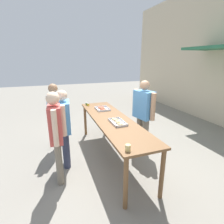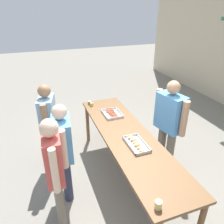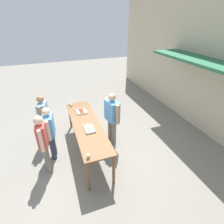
{
  "view_description": "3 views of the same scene",
  "coord_description": "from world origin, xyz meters",
  "px_view_note": "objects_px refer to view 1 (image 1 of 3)",
  "views": [
    {
      "loc": [
        3.24,
        -1.18,
        2.1
      ],
      "look_at": [
        0.0,
        0.0,
        1.04
      ],
      "focal_mm": 28.0,
      "sensor_mm": 36.0,
      "label": 1
    },
    {
      "loc": [
        2.58,
        -1.19,
        2.72
      ],
      "look_at": [
        -0.74,
        0.02,
        0.94
      ],
      "focal_mm": 35.0,
      "sensor_mm": 36.0,
      "label": 2
    },
    {
      "loc": [
        4.09,
        -0.72,
        3.54
      ],
      "look_at": [
        -0.1,
        0.8,
        1.07
      ],
      "focal_mm": 28.0,
      "sensor_mm": 36.0,
      "label": 3
    }
  ],
  "objects_px": {
    "condiment_jar_ketchup": "(88,104)",
    "beer_cup": "(128,148)",
    "person_customer_with_cup": "(56,130)",
    "person_server_behind_table": "(143,110)",
    "person_customer_holding_hotdog": "(55,112)",
    "food_tray_sausages": "(102,109)",
    "food_tray_buns": "(117,122)",
    "condiment_jar_mustard": "(87,104)",
    "person_customer_waiting_in_line": "(64,123)"
  },
  "relations": [
    {
      "from": "condiment_jar_ketchup",
      "to": "beer_cup",
      "type": "distance_m",
      "value": 2.55
    },
    {
      "from": "condiment_jar_ketchup",
      "to": "beer_cup",
      "type": "bearing_deg",
      "value": -0.31
    },
    {
      "from": "condiment_jar_ketchup",
      "to": "person_customer_with_cup",
      "type": "relative_size",
      "value": 0.04
    },
    {
      "from": "person_server_behind_table",
      "to": "person_customer_holding_hotdog",
      "type": "distance_m",
      "value": 2.03
    },
    {
      "from": "food_tray_sausages",
      "to": "food_tray_buns",
      "type": "xyz_separation_m",
      "value": [
        1.02,
        -0.0,
        0.01
      ]
    },
    {
      "from": "condiment_jar_mustard",
      "to": "condiment_jar_ketchup",
      "type": "xyz_separation_m",
      "value": [
        0.09,
        0.02,
        0.0
      ]
    },
    {
      "from": "food_tray_sausages",
      "to": "person_customer_with_cup",
      "type": "xyz_separation_m",
      "value": [
        1.19,
        -1.16,
        0.07
      ]
    },
    {
      "from": "beer_cup",
      "to": "condiment_jar_ketchup",
      "type": "bearing_deg",
      "value": 179.69
    },
    {
      "from": "beer_cup",
      "to": "person_server_behind_table",
      "type": "xyz_separation_m",
      "value": [
        -1.41,
        1.05,
        0.03
      ]
    },
    {
      "from": "food_tray_buns",
      "to": "person_customer_waiting_in_line",
      "type": "height_order",
      "value": "person_customer_waiting_in_line"
    },
    {
      "from": "food_tray_buns",
      "to": "person_customer_with_cup",
      "type": "height_order",
      "value": "person_customer_with_cup"
    },
    {
      "from": "condiment_jar_ketchup",
      "to": "person_customer_waiting_in_line",
      "type": "xyz_separation_m",
      "value": [
        1.2,
        -0.74,
        -0.01
      ]
    },
    {
      "from": "person_server_behind_table",
      "to": "person_customer_with_cup",
      "type": "bearing_deg",
      "value": -85.86
    },
    {
      "from": "condiment_jar_ketchup",
      "to": "person_customer_holding_hotdog",
      "type": "bearing_deg",
      "value": -64.46
    },
    {
      "from": "person_customer_with_cup",
      "to": "condiment_jar_mustard",
      "type": "bearing_deg",
      "value": -23.23
    },
    {
      "from": "condiment_jar_mustard",
      "to": "person_customer_waiting_in_line",
      "type": "height_order",
      "value": "person_customer_waiting_in_line"
    },
    {
      "from": "person_customer_waiting_in_line",
      "to": "beer_cup",
      "type": "bearing_deg",
      "value": -145.65
    },
    {
      "from": "condiment_jar_ketchup",
      "to": "person_customer_with_cup",
      "type": "height_order",
      "value": "person_customer_with_cup"
    },
    {
      "from": "beer_cup",
      "to": "person_customer_waiting_in_line",
      "type": "relative_size",
      "value": 0.06
    },
    {
      "from": "food_tray_sausages",
      "to": "person_customer_waiting_in_line",
      "type": "relative_size",
      "value": 0.25
    },
    {
      "from": "condiment_jar_mustard",
      "to": "person_server_behind_table",
      "type": "bearing_deg",
      "value": 40.72
    },
    {
      "from": "food_tray_sausages",
      "to": "person_customer_holding_hotdog",
      "type": "height_order",
      "value": "person_customer_holding_hotdog"
    },
    {
      "from": "condiment_jar_mustard",
      "to": "person_customer_holding_hotdog",
      "type": "relative_size",
      "value": 0.04
    },
    {
      "from": "condiment_jar_mustard",
      "to": "person_customer_with_cup",
      "type": "bearing_deg",
      "value": -26.67
    },
    {
      "from": "food_tray_buns",
      "to": "beer_cup",
      "type": "xyz_separation_m",
      "value": [
        1.05,
        -0.26,
        0.03
      ]
    },
    {
      "from": "person_customer_with_cup",
      "to": "person_customer_waiting_in_line",
      "type": "xyz_separation_m",
      "value": [
        -0.47,
        0.17,
        -0.06
      ]
    },
    {
      "from": "food_tray_buns",
      "to": "person_customer_with_cup",
      "type": "bearing_deg",
      "value": -81.47
    },
    {
      "from": "beer_cup",
      "to": "food_tray_buns",
      "type": "bearing_deg",
      "value": 165.85
    },
    {
      "from": "condiment_jar_ketchup",
      "to": "person_customer_with_cup",
      "type": "distance_m",
      "value": 1.9
    },
    {
      "from": "person_customer_waiting_in_line",
      "to": "food_tray_sausages",
      "type": "bearing_deg",
      "value": -48.01
    },
    {
      "from": "condiment_jar_mustard",
      "to": "person_customer_waiting_in_line",
      "type": "relative_size",
      "value": 0.04
    },
    {
      "from": "beer_cup",
      "to": "person_customer_holding_hotdog",
      "type": "xyz_separation_m",
      "value": [
        -2.13,
        -0.85,
        -0.01
      ]
    },
    {
      "from": "person_server_behind_table",
      "to": "person_customer_waiting_in_line",
      "type": "distance_m",
      "value": 1.78
    },
    {
      "from": "condiment_jar_ketchup",
      "to": "beer_cup",
      "type": "xyz_separation_m",
      "value": [
        2.55,
        -0.01,
        0.01
      ]
    },
    {
      "from": "food_tray_sausages",
      "to": "person_customer_holding_hotdog",
      "type": "xyz_separation_m",
      "value": [
        -0.07,
        -1.11,
        0.02
      ]
    },
    {
      "from": "condiment_jar_ketchup",
      "to": "person_customer_holding_hotdog",
      "type": "distance_m",
      "value": 0.96
    },
    {
      "from": "condiment_jar_mustard",
      "to": "person_customer_waiting_in_line",
      "type": "distance_m",
      "value": 1.48
    },
    {
      "from": "condiment_jar_ketchup",
      "to": "person_server_behind_table",
      "type": "bearing_deg",
      "value": 42.39
    },
    {
      "from": "food_tray_buns",
      "to": "condiment_jar_mustard",
      "type": "relative_size",
      "value": 6.94
    },
    {
      "from": "food_tray_buns",
      "to": "person_customer_waiting_in_line",
      "type": "xyz_separation_m",
      "value": [
        -0.3,
        -0.99,
        -0.0
      ]
    },
    {
      "from": "condiment_jar_ketchup",
      "to": "person_customer_with_cup",
      "type": "bearing_deg",
      "value": -28.43
    },
    {
      "from": "person_customer_holding_hotdog",
      "to": "person_customer_waiting_in_line",
      "type": "relative_size",
      "value": 1.01
    },
    {
      "from": "food_tray_buns",
      "to": "person_customer_waiting_in_line",
      "type": "bearing_deg",
      "value": -106.67
    },
    {
      "from": "condiment_jar_mustard",
      "to": "person_customer_holding_hotdog",
      "type": "distance_m",
      "value": 0.98
    },
    {
      "from": "food_tray_sausages",
      "to": "food_tray_buns",
      "type": "distance_m",
      "value": 1.02
    },
    {
      "from": "condiment_jar_ketchup",
      "to": "person_server_behind_table",
      "type": "distance_m",
      "value": 1.53
    },
    {
      "from": "food_tray_buns",
      "to": "person_server_behind_table",
      "type": "height_order",
      "value": "person_server_behind_table"
    },
    {
      "from": "condiment_jar_mustard",
      "to": "person_customer_waiting_in_line",
      "type": "xyz_separation_m",
      "value": [
        1.3,
        -0.72,
        -0.01
      ]
    },
    {
      "from": "condiment_jar_mustard",
      "to": "person_customer_with_cup",
      "type": "distance_m",
      "value": 1.98
    },
    {
      "from": "condiment_jar_ketchup",
      "to": "person_server_behind_table",
      "type": "height_order",
      "value": "person_server_behind_table"
    }
  ]
}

